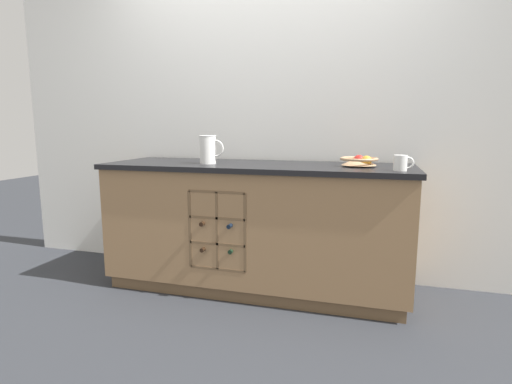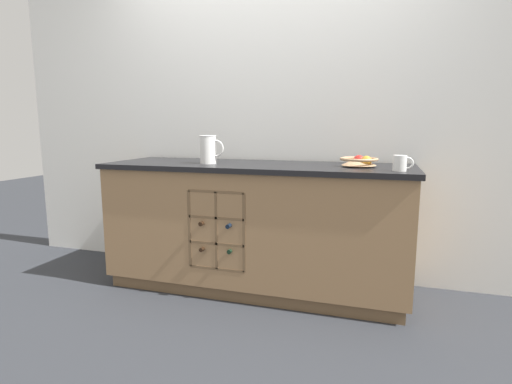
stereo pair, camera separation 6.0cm
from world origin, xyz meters
TOP-DOWN VIEW (x-y plane):
  - ground_plane at (0.00, 0.00)m, footprint 14.00×14.00m
  - back_wall at (0.00, 0.39)m, footprint 4.48×0.06m
  - kitchen_island at (-0.00, -0.00)m, footprint 2.12×0.71m
  - fruit_bowl at (0.69, 0.01)m, footprint 0.24×0.24m
  - white_pitcher at (-0.32, -0.07)m, footprint 0.18×0.12m
  - ceramic_mug at (0.94, -0.19)m, footprint 0.12×0.08m

SIDE VIEW (x-z plane):
  - ground_plane at x=0.00m, z-range 0.00..0.00m
  - kitchen_island at x=0.00m, z-range 0.01..0.91m
  - fruit_bowl at x=0.69m, z-range 0.90..0.97m
  - ceramic_mug at x=0.94m, z-range 0.90..0.99m
  - white_pitcher at x=-0.32m, z-range 0.90..1.10m
  - back_wall at x=0.00m, z-range 0.00..2.55m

